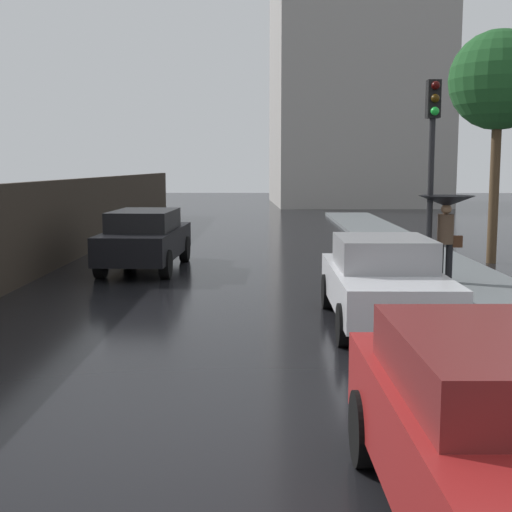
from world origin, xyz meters
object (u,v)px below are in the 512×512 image
at_px(car_black_near_kerb, 145,238).
at_px(car_white_far_ahead, 384,281).
at_px(traffic_light, 432,143).
at_px(pedestrian_with_umbrella_near, 446,211).
at_px(street_tree_near, 499,82).

bearing_deg(car_black_near_kerb, car_white_far_ahead, 130.35).
bearing_deg(traffic_light, car_black_near_kerb, 157.18).
bearing_deg(pedestrian_with_umbrella_near, traffic_light, -175.83).
height_order(car_black_near_kerb, car_white_far_ahead, car_black_near_kerb).
bearing_deg(car_black_near_kerb, pedestrian_with_umbrella_near, 159.98).
bearing_deg(street_tree_near, car_black_near_kerb, -172.11).
xyz_separation_m(car_black_near_kerb, street_tree_near, (8.83, 1.22, 3.86)).
height_order(car_white_far_ahead, street_tree_near, street_tree_near).
bearing_deg(traffic_light, pedestrian_with_umbrella_near, -0.07).
xyz_separation_m(car_white_far_ahead, street_tree_near, (4.03, 7.24, 3.92)).
xyz_separation_m(car_white_far_ahead, traffic_light, (1.49, 3.37, 2.27)).
relative_size(car_white_far_ahead, pedestrian_with_umbrella_near, 2.25).
xyz_separation_m(car_black_near_kerb, car_white_far_ahead, (4.80, -6.01, -0.06)).
xyz_separation_m(pedestrian_with_umbrella_near, street_tree_near, (2.21, 3.87, 3.03)).
bearing_deg(pedestrian_with_umbrella_near, car_white_far_ahead, -114.18).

